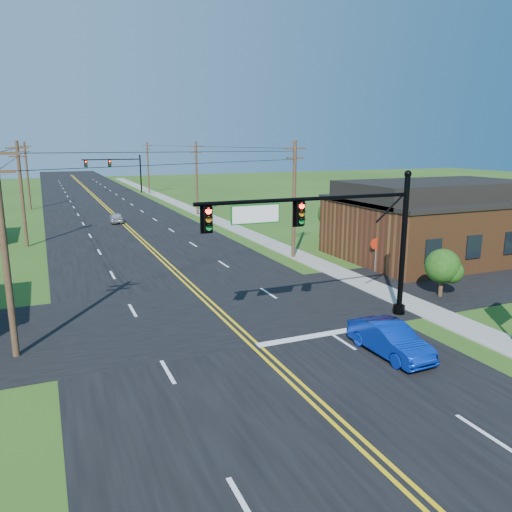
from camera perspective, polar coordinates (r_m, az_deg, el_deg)
name	(u,v)px	position (r m, az deg, el deg)	size (l,w,h in m)	color
ground	(338,429)	(16.80, 9.34, -18.92)	(260.00, 260.00, 0.00)	#294F16
road_main	(115,217)	(63.05, -15.80, 4.29)	(16.00, 220.00, 0.04)	black
road_cross	(216,312)	(26.69, -4.65, -6.44)	(70.00, 10.00, 0.04)	black
sidewalk	(224,224)	(55.79, -3.63, 3.72)	(2.00, 160.00, 0.08)	gray
signal_mast_main	(328,231)	(23.75, 8.28, 2.86)	(11.30, 0.60, 7.48)	black
signal_mast_far	(116,168)	(92.86, -15.76, 9.68)	(10.98, 0.60, 7.48)	black
brick_building	(433,227)	(41.44, 19.59, 3.10)	(14.20, 11.20, 4.70)	brown
utility_pole_left_a	(4,247)	(22.36, -26.83, 0.92)	(1.80, 0.28, 9.00)	#382419
utility_pole_left_b	(22,192)	(47.14, -25.21, 6.62)	(1.80, 0.28, 9.00)	#382419
utility_pole_left_c	(27,174)	(74.06, -24.67, 8.47)	(1.80, 0.28, 9.00)	#382419
utility_pole_right_a	(294,198)	(38.50, 4.38, 6.67)	(1.80, 0.28, 9.00)	#382419
utility_pole_right_b	(197,177)	(62.63, -6.80, 8.96)	(1.80, 0.28, 9.00)	#382419
utility_pole_right_c	(148,167)	(91.75, -12.23, 9.94)	(1.80, 0.28, 9.00)	#382419
tree_right_back	(335,214)	(45.27, 8.98, 4.76)	(3.00, 3.00, 4.10)	#382419
shrub_corner	(443,266)	(30.74, 20.54, -1.09)	(2.00, 2.00, 2.86)	#382419
blue_car	(390,340)	(22.01, 15.07, -9.25)	(1.47, 4.22, 1.39)	#062597
distant_car	(116,218)	(58.38, -15.68, 4.22)	(1.38, 3.42, 1.17)	#B8B8BD
stop_sign	(376,247)	(35.39, 13.57, 0.97)	(0.82, 0.37, 2.45)	slate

